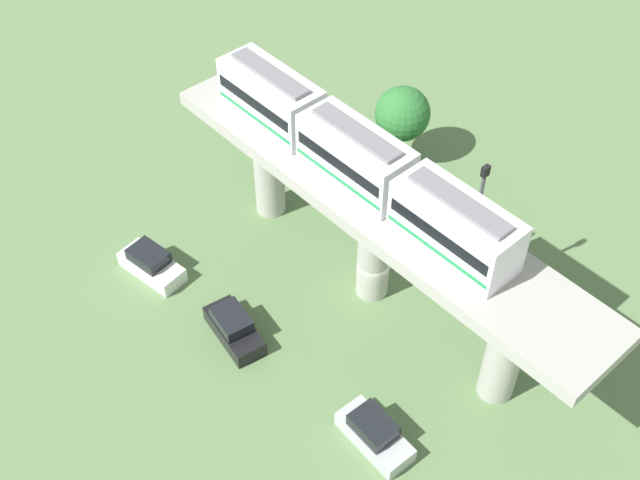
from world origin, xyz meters
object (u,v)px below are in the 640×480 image
at_px(train, 356,156).
at_px(tree_near_viaduct, 403,114).
at_px(parked_car_silver, 374,434).
at_px(parked_car_black, 234,328).
at_px(parked_car_white, 151,264).
at_px(signal_post, 474,232).

relative_size(train, tree_near_viaduct, 3.41).
bearing_deg(train, parked_car_silver, -127.54).
bearing_deg(parked_car_black, tree_near_viaduct, 22.73).
relative_size(parked_car_black, tree_near_viaduct, 0.74).
height_order(train, tree_near_viaduct, train).
xyz_separation_m(train, parked_car_silver, (-6.98, -9.09, -8.52)).
height_order(train, parked_car_white, train).
bearing_deg(tree_near_viaduct, parked_car_white, 171.36).
bearing_deg(train, parked_car_white, 137.83).
distance_m(train, tree_near_viaduct, 12.03).
bearing_deg(signal_post, train, 120.34).
height_order(tree_near_viaduct, signal_post, signal_post).
relative_size(tree_near_viaduct, signal_post, 0.58).
xyz_separation_m(parked_car_white, signal_post, (12.31, -13.88, 4.95)).
relative_size(train, parked_car_white, 4.63).
xyz_separation_m(train, signal_post, (3.40, -5.81, -3.57)).
height_order(train, signal_post, train).
distance_m(train, parked_car_white, 14.73).
xyz_separation_m(parked_car_silver, signal_post, (10.38, 3.28, 4.95)).
distance_m(tree_near_viaduct, signal_post, 12.75).
relative_size(parked_car_black, signal_post, 0.43).
distance_m(parked_car_silver, tree_near_viaduct, 22.14).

